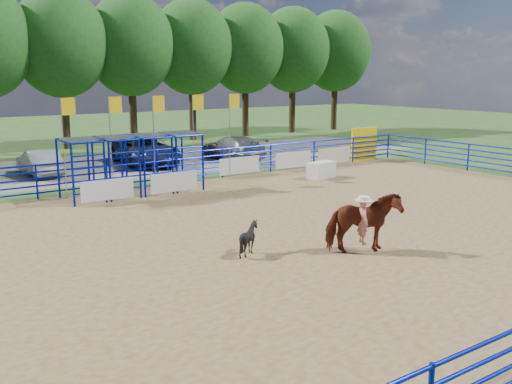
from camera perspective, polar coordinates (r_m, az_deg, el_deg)
ground at (r=19.12m, az=4.59°, el=-3.92°), size 120.00×120.00×0.00m
arena_dirt at (r=19.12m, az=4.59°, el=-3.89°), size 30.00×20.00×0.02m
gravel_strip at (r=33.75m, az=-13.96°, el=2.62°), size 40.00×10.00×0.01m
announcer_table at (r=28.77m, az=6.55°, el=2.21°), size 1.63×1.00×0.81m
horse_and_rider at (r=16.81m, az=10.66°, el=-2.88°), size 2.33×1.71×2.33m
calf at (r=16.48m, az=-0.72°, el=-4.66°), size 0.99×0.91×0.95m
car_b at (r=31.47m, az=-20.82°, el=2.76°), size 1.58×3.99×1.29m
car_c at (r=33.64m, az=-11.02°, el=4.14°), size 3.29×6.14×1.64m
car_d at (r=34.86m, az=-2.35°, el=4.45°), size 2.21×5.06×1.45m
perimeter_fence at (r=18.93m, az=4.62°, el=-1.73°), size 30.10×20.10×1.50m
chute_assembly at (r=25.36m, az=-11.52°, el=2.68°), size 19.32×2.41×4.20m
treeline at (r=41.97m, az=-19.02°, el=14.37°), size 56.40×6.40×11.24m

